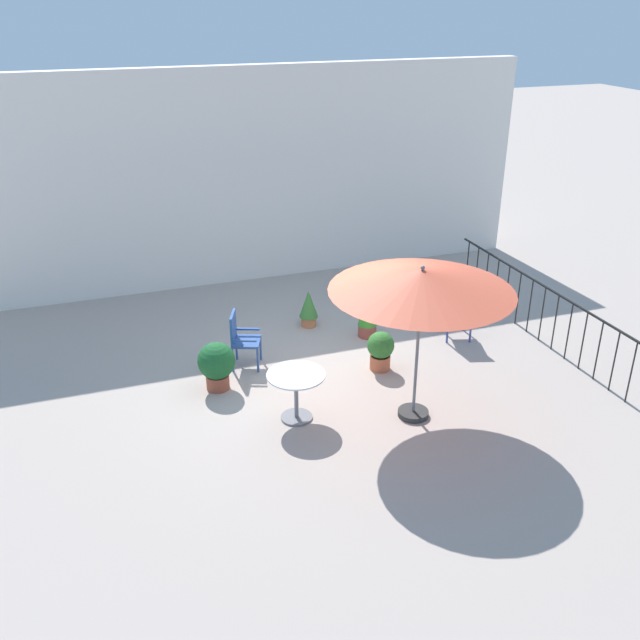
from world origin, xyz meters
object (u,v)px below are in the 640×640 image
Objects in this scene: potted_plant_3 at (309,307)px; patio_chair_1 at (241,337)px; patio_chair_0 at (459,312)px; potted_plant_0 at (381,349)px; potted_plant_2 at (368,313)px; potted_plant_1 at (217,364)px; patio_umbrella_0 at (422,282)px; cafe_table_0 at (296,387)px.

patio_chair_1 is at bearing -144.71° from potted_plant_3.
patio_chair_0 reaches higher than potted_plant_0.
patio_chair_1 reaches higher than patio_chair_0.
potted_plant_0 is (-1.70, -0.55, -0.16)m from patio_chair_0.
potted_plant_2 is at bearing -41.21° from potted_plant_3.
potted_plant_3 is at bearing 149.39° from patio_chair_0.
potted_plant_3 is (2.01, 1.63, -0.05)m from potted_plant_1.
patio_chair_0 is at bearing 47.39° from patio_umbrella_0.
patio_chair_1 is at bearing 130.97° from patio_umbrella_0.
patio_umbrella_0 is 2.67× the size of patio_chair_1.
potted_plant_0 is 0.72× the size of potted_plant_2.
patio_chair_0 is at bearing 17.80° from potted_plant_0.
patio_chair_1 is at bearing 175.61° from patio_chair_0.
potted_plant_1 is 0.85× the size of potted_plant_2.
cafe_table_0 is 1.48m from potted_plant_1.
cafe_table_0 reaches higher than potted_plant_3.
patio_umbrella_0 is at bearing -98.23° from potted_plant_2.
potted_plant_3 is (-0.47, 3.31, -1.70)m from patio_umbrella_0.
patio_umbrella_0 is 3.60× the size of potted_plant_3.
patio_umbrella_0 is at bearing -132.61° from patio_chair_0.
patio_chair_0 is 1.26× the size of potted_plant_3.
potted_plant_3 is at bearing 106.87° from potted_plant_0.
potted_plant_1 is (-0.52, -0.58, -0.10)m from patio_chair_1.
patio_chair_0 is 2.65m from potted_plant_3.
potted_plant_3 is (1.49, 1.06, -0.16)m from patio_chair_1.
patio_umbrella_0 is 2.29m from cafe_table_0.
patio_umbrella_0 is 3.09m from patio_chair_0.
potted_plant_2 is (0.26, 1.16, 0.10)m from potted_plant_0.
potted_plant_3 is at bearing 98.01° from patio_umbrella_0.
patio_umbrella_0 reaches higher than patio_chair_0.
potted_plant_2 is 1.30× the size of potted_plant_3.
patio_chair_0 is at bearing -4.39° from patio_chair_1.
patio_umbrella_0 reaches higher than cafe_table_0.
potted_plant_1 is at bearing 174.25° from potted_plant_0.
potted_plant_2 is (-1.44, 0.61, -0.06)m from patio_chair_0.
potted_plant_1 is (-4.28, -0.29, -0.09)m from patio_chair_0.
patio_chair_0 reaches higher than potted_plant_3.
potted_plant_1 is at bearing -140.94° from potted_plant_3.
potted_plant_1 reaches higher than potted_plant_0.
patio_umbrella_0 is 3.85× the size of potted_plant_0.
patio_chair_0 is 1.79m from potted_plant_0.
potted_plant_3 is at bearing 138.79° from potted_plant_2.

